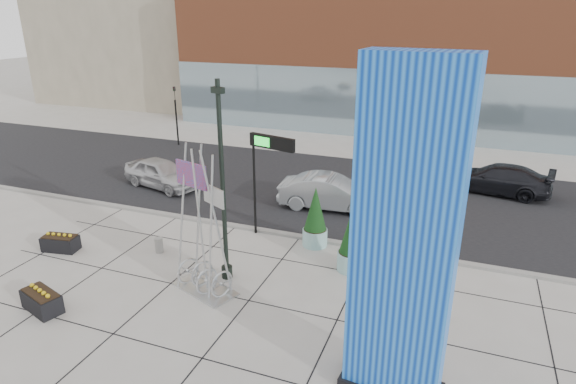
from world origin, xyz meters
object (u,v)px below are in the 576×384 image
(blue_pylon, at_px, (404,248))
(concrete_bollard, at_px, (159,245))
(overhead_street_sign, at_px, (271,150))
(lamp_post, at_px, (224,203))
(car_silver_mid, at_px, (330,193))
(car_white_west, at_px, (161,173))
(public_art_sculpture, at_px, (203,255))

(blue_pylon, xyz_separation_m, concrete_bollard, (-9.76, 4.12, -3.67))
(overhead_street_sign, bearing_deg, lamp_post, -78.88)
(car_silver_mid, bearing_deg, car_white_west, 86.92)
(public_art_sculpture, xyz_separation_m, overhead_street_sign, (0.48, 4.73, 2.43))
(blue_pylon, height_order, public_art_sculpture, blue_pylon)
(concrete_bollard, relative_size, overhead_street_sign, 0.14)
(car_white_west, relative_size, car_silver_mid, 0.92)
(car_white_west, bearing_deg, concrete_bollard, -132.16)
(blue_pylon, bearing_deg, public_art_sculpture, 166.28)
(lamp_post, relative_size, car_silver_mid, 1.43)
(concrete_bollard, height_order, overhead_street_sign, overhead_street_sign)
(concrete_bollard, distance_m, car_silver_mid, 8.41)
(lamp_post, xyz_separation_m, car_silver_mid, (1.66, 7.46, -2.05))
(lamp_post, xyz_separation_m, concrete_bollard, (-3.38, 0.75, -2.55))
(blue_pylon, xyz_separation_m, car_silver_mid, (-4.72, 10.83, -3.17))
(blue_pylon, relative_size, car_white_west, 1.82)
(overhead_street_sign, relative_size, car_silver_mid, 0.90)
(car_white_west, xyz_separation_m, car_silver_mid, (9.30, 0.30, 0.04))
(public_art_sculpture, bearing_deg, car_silver_mid, 97.73)
(lamp_post, relative_size, overhead_street_sign, 1.59)
(car_white_west, bearing_deg, lamp_post, -118.89)
(concrete_bollard, bearing_deg, car_silver_mid, 53.06)
(public_art_sculpture, bearing_deg, blue_pylon, 1.26)
(concrete_bollard, xyz_separation_m, car_white_west, (-4.26, 6.41, 0.46))
(lamp_post, height_order, overhead_street_sign, lamp_post)
(blue_pylon, xyz_separation_m, public_art_sculpture, (-6.67, 2.36, -2.64))
(concrete_bollard, bearing_deg, lamp_post, -12.48)
(public_art_sculpture, distance_m, car_white_west, 11.00)
(concrete_bollard, distance_m, overhead_street_sign, 5.79)
(blue_pylon, distance_m, lamp_post, 7.30)
(blue_pylon, relative_size, car_silver_mid, 1.68)
(public_art_sculpture, xyz_separation_m, car_white_west, (-7.35, 8.17, -0.57))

